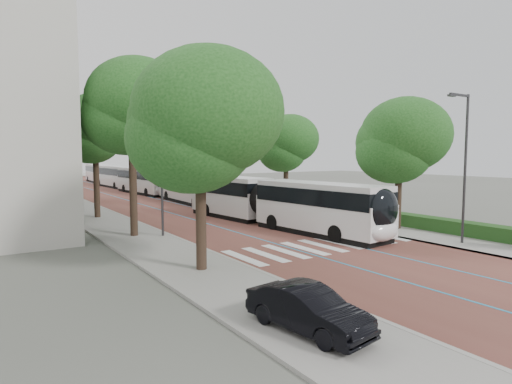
# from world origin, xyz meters

# --- Properties ---
(ground) EXTENTS (160.00, 160.00, 0.00)m
(ground) POSITION_xyz_m (0.00, 0.00, 0.00)
(ground) COLOR #51544C
(ground) RESTS_ON ground
(road) EXTENTS (11.00, 140.00, 0.02)m
(road) POSITION_xyz_m (0.00, 40.00, 0.01)
(road) COLOR brown
(road) RESTS_ON ground
(sidewalk_left) EXTENTS (4.00, 140.00, 0.12)m
(sidewalk_left) POSITION_xyz_m (-7.50, 40.00, 0.06)
(sidewalk_left) COLOR gray
(sidewalk_left) RESTS_ON ground
(sidewalk_right) EXTENTS (4.00, 140.00, 0.12)m
(sidewalk_right) POSITION_xyz_m (7.50, 40.00, 0.06)
(sidewalk_right) COLOR gray
(sidewalk_right) RESTS_ON ground
(kerb_left) EXTENTS (0.20, 140.00, 0.14)m
(kerb_left) POSITION_xyz_m (-5.60, 40.00, 0.06)
(kerb_left) COLOR gray
(kerb_left) RESTS_ON ground
(kerb_right) EXTENTS (0.20, 140.00, 0.14)m
(kerb_right) POSITION_xyz_m (5.60, 40.00, 0.06)
(kerb_right) COLOR gray
(kerb_right) RESTS_ON ground
(zebra_crossing) EXTENTS (10.55, 3.60, 0.01)m
(zebra_crossing) POSITION_xyz_m (0.20, 1.00, 0.03)
(zebra_crossing) COLOR silver
(zebra_crossing) RESTS_ON ground
(lane_line_left) EXTENTS (0.12, 126.00, 0.01)m
(lane_line_left) POSITION_xyz_m (-1.60, 40.00, 0.02)
(lane_line_left) COLOR teal
(lane_line_left) RESTS_ON road
(lane_line_right) EXTENTS (0.12, 126.00, 0.01)m
(lane_line_right) POSITION_xyz_m (1.60, 40.00, 0.02)
(lane_line_right) COLOR teal
(lane_line_right) RESTS_ON road
(hedge) EXTENTS (1.20, 14.00, 0.80)m
(hedge) POSITION_xyz_m (9.10, 0.00, 0.52)
(hedge) COLOR #214919
(hedge) RESTS_ON sidewalk_right
(streetlight_near) EXTENTS (1.82, 0.20, 8.00)m
(streetlight_near) POSITION_xyz_m (6.62, -3.00, 4.82)
(streetlight_near) COLOR #303032
(streetlight_near) RESTS_ON sidewalk_right
(streetlight_far) EXTENTS (1.82, 0.20, 8.00)m
(streetlight_far) POSITION_xyz_m (6.62, 22.00, 4.82)
(streetlight_far) COLOR #303032
(streetlight_far) RESTS_ON sidewalk_right
(lamp_post_left) EXTENTS (0.14, 0.14, 8.00)m
(lamp_post_left) POSITION_xyz_m (-6.10, 8.00, 4.12)
(lamp_post_left) COLOR #303032
(lamp_post_left) RESTS_ON sidewalk_left
(trees_left) EXTENTS (6.25, 61.08, 10.14)m
(trees_left) POSITION_xyz_m (-7.50, 24.67, 6.79)
(trees_left) COLOR black
(trees_left) RESTS_ON ground
(trees_right) EXTENTS (5.72, 47.58, 8.50)m
(trees_right) POSITION_xyz_m (7.70, 21.29, 5.90)
(trees_right) COLOR black
(trees_right) RESTS_ON ground
(lead_bus) EXTENTS (4.19, 18.55, 3.20)m
(lead_bus) POSITION_xyz_m (2.01, 7.43, 1.63)
(lead_bus) COLOR black
(lead_bus) RESTS_ON ground
(bus_queued_0) EXTENTS (2.89, 12.47, 3.20)m
(bus_queued_0) POSITION_xyz_m (3.07, 23.46, 1.62)
(bus_queued_0) COLOR silver
(bus_queued_0) RESTS_ON ground
(bus_queued_1) EXTENTS (3.29, 12.53, 3.20)m
(bus_queued_1) POSITION_xyz_m (2.57, 36.21, 1.62)
(bus_queued_1) COLOR silver
(bus_queued_1) RESTS_ON ground
(bus_queued_2) EXTENTS (3.07, 12.50, 3.20)m
(bus_queued_2) POSITION_xyz_m (2.55, 49.37, 1.62)
(bus_queued_2) COLOR silver
(bus_queued_2) RESTS_ON ground
(bus_queued_3) EXTENTS (3.11, 12.50, 3.20)m
(bus_queued_3) POSITION_xyz_m (3.16, 62.06, 1.62)
(bus_queued_3) COLOR silver
(bus_queued_3) RESTS_ON ground
(parked_car) EXTENTS (1.83, 3.89, 1.23)m
(parked_car) POSITION_xyz_m (-7.92, -7.35, 0.74)
(parked_car) COLOR black
(parked_car) RESTS_ON sidewalk_left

